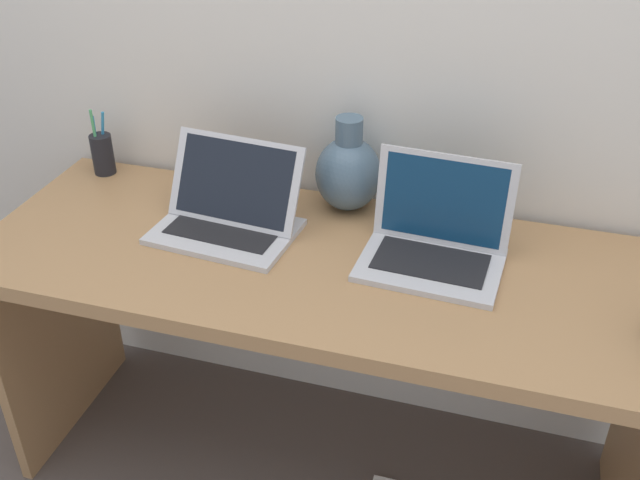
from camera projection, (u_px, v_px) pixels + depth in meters
name	position (u px, v px, depth m)	size (l,w,h in m)	color
ground_plane	(320.00, 470.00, 2.13)	(6.00, 6.00, 0.00)	#564C47
back_wall	(362.00, 19.00, 1.78)	(4.40, 0.04, 2.40)	silver
desk	(320.00, 308.00, 1.82)	(1.66, 0.63, 0.74)	#AD7F51
laptop_left	(230.00, 209.00, 1.82)	(0.36, 0.27, 0.21)	silver
laptop_right	(437.00, 235.00, 1.71)	(0.33, 0.26, 0.24)	silver
green_vase	(348.00, 172.00, 1.89)	(0.17, 0.17, 0.25)	slate
pen_cup	(102.00, 153.00, 2.08)	(0.06, 0.06, 0.19)	black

